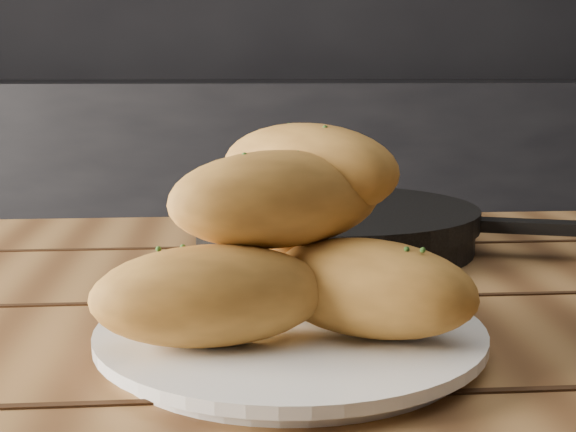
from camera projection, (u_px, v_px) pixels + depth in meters
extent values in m
cube|color=black|center=(325.00, 241.00, 2.29)|extent=(2.80, 0.60, 0.90)
cube|color=olive|center=(443.00, 363.00, 0.58)|extent=(1.42, 0.97, 0.04)
cylinder|color=white|center=(290.00, 342.00, 0.55)|extent=(0.24, 0.24, 0.01)
cylinder|color=white|center=(290.00, 331.00, 0.54)|extent=(0.26, 0.26, 0.01)
ellipsoid|color=#C68937|center=(210.00, 296.00, 0.50)|extent=(0.16, 0.09, 0.06)
ellipsoid|color=#C68937|center=(368.00, 288.00, 0.52)|extent=(0.16, 0.13, 0.06)
ellipsoid|color=#C68937|center=(278.00, 261.00, 0.59)|extent=(0.09, 0.15, 0.06)
ellipsoid|color=#C68937|center=(276.00, 199.00, 0.52)|extent=(0.16, 0.10, 0.06)
ellipsoid|color=#C68937|center=(308.00, 169.00, 0.55)|extent=(0.15, 0.13, 0.06)
cylinder|color=black|center=(334.00, 234.00, 0.85)|extent=(0.29, 0.29, 0.03)
cylinder|color=black|center=(334.00, 216.00, 0.85)|extent=(0.30, 0.30, 0.02)
cube|color=black|center=(547.00, 227.00, 0.80)|extent=(0.14, 0.07, 0.01)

